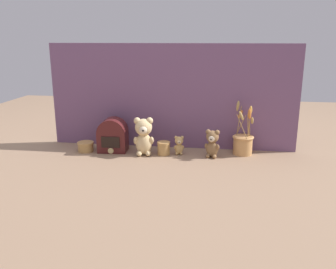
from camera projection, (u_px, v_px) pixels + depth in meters
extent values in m
plane|color=#8E7056|center=(168.00, 155.00, 2.13)|extent=(4.00, 4.00, 0.00)
cube|color=#704C70|center=(171.00, 97.00, 2.21)|extent=(1.54, 0.02, 0.65)
ellipsoid|color=#DBBC84|center=(144.00, 144.00, 2.12)|extent=(0.11, 0.09, 0.13)
sphere|color=#DBBC84|center=(144.00, 127.00, 2.10)|extent=(0.10, 0.10, 0.10)
sphere|color=beige|center=(143.00, 130.00, 2.06)|extent=(0.05, 0.05, 0.05)
sphere|color=black|center=(143.00, 131.00, 2.04)|extent=(0.01, 0.01, 0.01)
sphere|color=#DBBC84|center=(150.00, 121.00, 2.09)|extent=(0.04, 0.04, 0.04)
sphere|color=#DBBC84|center=(137.00, 121.00, 2.08)|extent=(0.04, 0.04, 0.04)
ellipsoid|color=#DBBC84|center=(151.00, 141.00, 2.11)|extent=(0.04, 0.05, 0.06)
ellipsoid|color=#DBBC84|center=(136.00, 141.00, 2.11)|extent=(0.04, 0.05, 0.06)
ellipsoid|color=#DBBC84|center=(148.00, 153.00, 2.11)|extent=(0.04, 0.06, 0.03)
ellipsoid|color=#DBBC84|center=(139.00, 153.00, 2.11)|extent=(0.04, 0.06, 0.03)
ellipsoid|color=olive|center=(212.00, 149.00, 2.08)|extent=(0.08, 0.07, 0.10)
sphere|color=olive|center=(212.00, 137.00, 2.06)|extent=(0.07, 0.07, 0.07)
sphere|color=beige|center=(212.00, 139.00, 2.04)|extent=(0.04, 0.04, 0.04)
sphere|color=black|center=(211.00, 139.00, 2.02)|extent=(0.01, 0.01, 0.01)
sphere|color=olive|center=(217.00, 132.00, 2.05)|extent=(0.03, 0.03, 0.03)
sphere|color=olive|center=(208.00, 132.00, 2.06)|extent=(0.03, 0.03, 0.03)
ellipsoid|color=olive|center=(218.00, 147.00, 2.06)|extent=(0.03, 0.04, 0.04)
ellipsoid|color=olive|center=(206.00, 146.00, 2.08)|extent=(0.03, 0.04, 0.04)
ellipsoid|color=olive|center=(214.00, 156.00, 2.07)|extent=(0.03, 0.04, 0.02)
ellipsoid|color=olive|center=(208.00, 156.00, 2.08)|extent=(0.03, 0.04, 0.02)
ellipsoid|color=tan|center=(179.00, 149.00, 2.14)|extent=(0.05, 0.05, 0.07)
sphere|color=tan|center=(179.00, 141.00, 2.12)|extent=(0.05, 0.05, 0.05)
sphere|color=#D1B289|center=(179.00, 142.00, 2.11)|extent=(0.02, 0.02, 0.02)
sphere|color=black|center=(179.00, 143.00, 2.10)|extent=(0.01, 0.01, 0.01)
sphere|color=tan|center=(182.00, 138.00, 2.12)|extent=(0.02, 0.02, 0.02)
sphere|color=tan|center=(176.00, 138.00, 2.12)|extent=(0.02, 0.02, 0.02)
ellipsoid|color=tan|center=(183.00, 147.00, 2.13)|extent=(0.02, 0.02, 0.03)
ellipsoid|color=tan|center=(175.00, 147.00, 2.13)|extent=(0.02, 0.02, 0.03)
ellipsoid|color=tan|center=(181.00, 154.00, 2.13)|extent=(0.02, 0.03, 0.02)
ellipsoid|color=tan|center=(177.00, 154.00, 2.13)|extent=(0.02, 0.03, 0.02)
cylinder|color=tan|center=(243.00, 145.00, 2.13)|extent=(0.11, 0.11, 0.11)
torus|color=tan|center=(243.00, 137.00, 2.12)|extent=(0.13, 0.13, 0.01)
cylinder|color=#9E7542|center=(249.00, 123.00, 2.09)|extent=(0.01, 0.02, 0.16)
ellipsoid|color=gold|center=(251.00, 110.00, 2.07)|extent=(0.02, 0.02, 0.05)
cylinder|color=#9E7542|center=(250.00, 129.00, 2.09)|extent=(0.01, 0.03, 0.10)
ellipsoid|color=tan|center=(252.00, 121.00, 2.07)|extent=(0.02, 0.03, 0.05)
cylinder|color=#9E7542|center=(248.00, 126.00, 2.08)|extent=(0.02, 0.02, 0.14)
ellipsoid|color=orange|center=(250.00, 114.00, 2.05)|extent=(0.03, 0.03, 0.06)
cylinder|color=#9E7542|center=(239.00, 121.00, 2.12)|extent=(0.03, 0.03, 0.18)
ellipsoid|color=tan|center=(238.00, 106.00, 2.11)|extent=(0.03, 0.03, 0.07)
cylinder|color=#9E7542|center=(241.00, 125.00, 2.15)|extent=(0.05, 0.02, 0.12)
ellipsoid|color=orange|center=(240.00, 114.00, 2.16)|extent=(0.04, 0.03, 0.06)
cylinder|color=#9E7542|center=(242.00, 127.00, 2.05)|extent=(0.07, 0.02, 0.14)
ellipsoid|color=tan|center=(241.00, 116.00, 2.00)|extent=(0.04, 0.03, 0.06)
cube|color=#4C1919|center=(113.00, 142.00, 2.19)|extent=(0.18, 0.13, 0.12)
cylinder|color=#4C1919|center=(113.00, 132.00, 2.17)|extent=(0.18, 0.13, 0.17)
cube|color=black|center=(110.00, 142.00, 2.12)|extent=(0.11, 0.01, 0.07)
cylinder|color=#D6BC7A|center=(111.00, 151.00, 2.14)|extent=(0.03, 0.01, 0.03)
cylinder|color=tan|center=(86.00, 147.00, 2.20)|extent=(0.09, 0.09, 0.05)
cylinder|color=tan|center=(86.00, 143.00, 2.19)|extent=(0.10, 0.10, 0.01)
cylinder|color=tan|center=(164.00, 150.00, 2.12)|extent=(0.07, 0.07, 0.07)
cylinder|color=tan|center=(164.00, 143.00, 2.11)|extent=(0.08, 0.08, 0.01)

